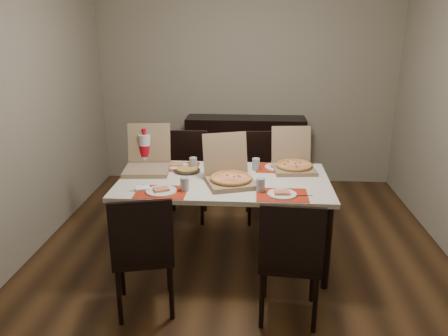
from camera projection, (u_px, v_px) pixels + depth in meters
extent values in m
cube|color=#482D16|center=(240.00, 251.00, 4.09)|extent=(3.80, 4.00, 0.02)
cube|color=gray|center=(247.00, 83.00, 5.59)|extent=(3.80, 0.02, 2.60)
cube|color=gray|center=(23.00, 111.00, 3.81)|extent=(0.02, 4.00, 2.60)
cube|color=black|center=(245.00, 152.00, 5.64)|extent=(1.50, 0.40, 0.90)
cube|color=beige|center=(224.00, 181.00, 3.76)|extent=(1.80, 1.00, 0.04)
cylinder|color=black|center=(116.00, 241.00, 3.52)|extent=(0.06, 0.06, 0.71)
cylinder|color=black|center=(327.00, 248.00, 3.41)|extent=(0.06, 0.06, 0.71)
cylinder|color=black|center=(143.00, 199.00, 4.35)|extent=(0.06, 0.06, 0.71)
cylinder|color=black|center=(313.00, 204.00, 4.24)|extent=(0.06, 0.06, 0.71)
cube|color=black|center=(144.00, 253.00, 3.15)|extent=(0.51, 0.51, 0.04)
cube|color=black|center=(141.00, 233.00, 2.89)|extent=(0.42, 0.13, 0.46)
cylinder|color=black|center=(119.00, 298.00, 3.02)|extent=(0.04, 0.04, 0.43)
cylinder|color=black|center=(171.00, 293.00, 3.08)|extent=(0.04, 0.04, 0.43)
cylinder|color=black|center=(122.00, 270.00, 3.36)|extent=(0.04, 0.04, 0.43)
cylinder|color=black|center=(169.00, 266.00, 3.42)|extent=(0.04, 0.04, 0.43)
cube|color=black|center=(290.00, 259.00, 3.06)|extent=(0.45, 0.45, 0.04)
cube|color=black|center=(292.00, 239.00, 2.81)|extent=(0.42, 0.06, 0.46)
cylinder|color=black|center=(262.00, 300.00, 2.99)|extent=(0.04, 0.04, 0.43)
cylinder|color=black|center=(315.00, 305.00, 2.94)|extent=(0.04, 0.04, 0.43)
cylinder|color=black|center=(265.00, 272.00, 3.33)|extent=(0.04, 0.04, 0.43)
cylinder|color=black|center=(313.00, 276.00, 3.28)|extent=(0.04, 0.04, 0.43)
cube|color=black|center=(187.00, 179.00, 4.66)|extent=(0.43, 0.43, 0.04)
cube|color=black|center=(188.00, 151.00, 4.76)|extent=(0.42, 0.04, 0.46)
cylinder|color=black|center=(205.00, 193.00, 4.90)|extent=(0.04, 0.04, 0.43)
cylinder|color=black|center=(173.00, 193.00, 4.91)|extent=(0.04, 0.04, 0.43)
cylinder|color=black|center=(202.00, 206.00, 4.55)|extent=(0.04, 0.04, 0.43)
cylinder|color=black|center=(168.00, 205.00, 4.57)|extent=(0.04, 0.04, 0.43)
cube|color=black|center=(266.00, 179.00, 4.63)|extent=(0.45, 0.45, 0.04)
cube|color=black|center=(265.00, 152.00, 4.73)|extent=(0.42, 0.06, 0.46)
cylinder|color=black|center=(280.00, 194.00, 4.88)|extent=(0.04, 0.04, 0.43)
cylinder|color=black|center=(248.00, 194.00, 4.88)|extent=(0.04, 0.04, 0.43)
cylinder|color=black|center=(284.00, 207.00, 4.54)|extent=(0.04, 0.04, 0.43)
cylinder|color=black|center=(250.00, 207.00, 4.53)|extent=(0.04, 0.04, 0.43)
cube|color=#B3200B|center=(161.00, 192.00, 3.46)|extent=(0.40, 0.30, 0.00)
cylinder|color=white|center=(161.00, 191.00, 3.46)|extent=(0.24, 0.24, 0.01)
cube|color=#F2CC79|center=(161.00, 189.00, 3.45)|extent=(0.15, 0.13, 0.02)
cylinder|color=#95989E|center=(184.00, 184.00, 3.48)|extent=(0.07, 0.07, 0.11)
cube|color=#B2B2B7|center=(142.00, 191.00, 3.48)|extent=(0.20, 0.04, 0.00)
cube|color=white|center=(143.00, 188.00, 3.50)|extent=(0.13, 0.13, 0.02)
cube|color=#B3200B|center=(282.00, 195.00, 3.40)|extent=(0.40, 0.30, 0.00)
cylinder|color=white|center=(282.00, 194.00, 3.39)|extent=(0.23, 0.23, 0.01)
cube|color=#F2CC79|center=(282.00, 192.00, 3.39)|extent=(0.12, 0.10, 0.02)
cylinder|color=#95989E|center=(261.00, 185.00, 3.46)|extent=(0.07, 0.07, 0.11)
cube|color=#B2B2B7|center=(300.00, 196.00, 3.38)|extent=(0.20, 0.04, 0.00)
cube|color=#B3200B|center=(177.00, 167.00, 4.07)|extent=(0.40, 0.30, 0.00)
cylinder|color=white|center=(177.00, 166.00, 4.07)|extent=(0.22, 0.22, 0.01)
cube|color=#F2CC79|center=(177.00, 164.00, 4.07)|extent=(0.13, 0.10, 0.02)
cylinder|color=#95989E|center=(193.00, 163.00, 4.00)|extent=(0.07, 0.07, 0.11)
cube|color=#B2B2B7|center=(163.00, 167.00, 4.08)|extent=(0.20, 0.04, 0.00)
cube|color=white|center=(161.00, 164.00, 4.12)|extent=(0.13, 0.13, 0.02)
cube|color=#B3200B|center=(277.00, 168.00, 4.04)|extent=(0.40, 0.30, 0.00)
cylinder|color=white|center=(277.00, 167.00, 4.04)|extent=(0.23, 0.23, 0.01)
cube|color=#F2CC79|center=(277.00, 166.00, 4.03)|extent=(0.13, 0.10, 0.02)
cylinder|color=#95989E|center=(256.00, 164.00, 3.97)|extent=(0.07, 0.07, 0.11)
cube|color=#B2B2B7|center=(294.00, 169.00, 4.00)|extent=(0.20, 0.04, 0.00)
cube|color=white|center=(236.00, 180.00, 3.69)|extent=(0.16, 0.16, 0.02)
cube|color=#866C4D|center=(231.00, 182.00, 3.63)|extent=(0.49, 0.49, 0.04)
cube|color=#866C4D|center=(225.00, 153.00, 3.74)|extent=(0.39, 0.20, 0.35)
cylinder|color=#F2CC79|center=(231.00, 179.00, 3.62)|extent=(0.42, 0.42, 0.02)
cube|color=#866C4D|center=(294.00, 169.00, 3.97)|extent=(0.40, 0.40, 0.04)
cube|color=#866C4D|center=(291.00, 144.00, 4.08)|extent=(0.37, 0.12, 0.33)
cylinder|color=#F2CC79|center=(294.00, 166.00, 3.96)|extent=(0.34, 0.34, 0.02)
cube|color=#866C4D|center=(147.00, 170.00, 3.94)|extent=(0.43, 0.43, 0.04)
cube|color=#866C4D|center=(149.00, 143.00, 4.06)|extent=(0.40, 0.12, 0.35)
cylinder|color=black|center=(187.00, 171.00, 3.95)|extent=(0.24, 0.24, 0.01)
cylinder|color=tan|center=(187.00, 169.00, 3.94)|extent=(0.19, 0.19, 0.02)
imported|color=white|center=(239.00, 169.00, 3.97)|extent=(0.13, 0.13, 0.03)
cylinder|color=silver|center=(145.00, 150.00, 4.10)|extent=(0.11, 0.11, 0.29)
cylinder|color=#B30818|center=(145.00, 150.00, 4.10)|extent=(0.12, 0.12, 0.10)
cylinder|color=#B30818|center=(144.00, 132.00, 4.04)|extent=(0.04, 0.04, 0.06)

